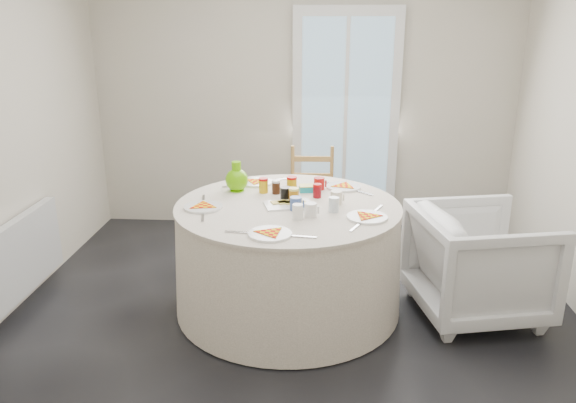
# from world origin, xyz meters

# --- Properties ---
(floor) EXTENTS (4.00, 4.00, 0.00)m
(floor) POSITION_xyz_m (0.00, 0.00, 0.00)
(floor) COLOR black
(floor) RESTS_ON ground
(wall_back) EXTENTS (4.00, 0.02, 2.60)m
(wall_back) POSITION_xyz_m (0.00, 2.00, 1.30)
(wall_back) COLOR #BCB5A3
(wall_back) RESTS_ON floor
(glass_door) EXTENTS (1.00, 0.08, 2.10)m
(glass_door) POSITION_xyz_m (0.40, 1.95, 1.05)
(glass_door) COLOR silver
(glass_door) RESTS_ON floor
(radiator) EXTENTS (0.07, 1.00, 0.55)m
(radiator) POSITION_xyz_m (-1.94, 0.20, 0.38)
(radiator) COLOR silver
(radiator) RESTS_ON floor
(table) EXTENTS (1.59, 1.59, 0.81)m
(table) POSITION_xyz_m (-0.04, 0.26, 0.38)
(table) COLOR white
(table) RESTS_ON floor
(wooden_chair) EXTENTS (0.42, 0.40, 0.92)m
(wooden_chair) POSITION_xyz_m (0.10, 1.35, 0.47)
(wooden_chair) COLOR #A6783D
(wooden_chair) RESTS_ON floor
(armchair) EXTENTS (0.92, 0.96, 0.85)m
(armchair) POSITION_xyz_m (1.28, 0.25, 0.39)
(armchair) COLOR silver
(armchair) RESTS_ON floor
(place_settings) EXTENTS (1.76, 1.76, 0.03)m
(place_settings) POSITION_xyz_m (-0.04, 0.26, 0.77)
(place_settings) COLOR white
(place_settings) RESTS_ON table
(jar_cluster) EXTENTS (0.50, 0.38, 0.13)m
(jar_cluster) POSITION_xyz_m (-0.05, 0.48, 0.82)
(jar_cluster) COLOR brown
(jar_cluster) RESTS_ON table
(butter_tub) EXTENTS (0.14, 0.11, 0.05)m
(butter_tub) POSITION_xyz_m (0.08, 0.57, 0.79)
(butter_tub) COLOR teal
(butter_tub) RESTS_ON table
(green_pitcher) EXTENTS (0.21, 0.21, 0.22)m
(green_pitcher) POSITION_xyz_m (-0.44, 0.56, 0.87)
(green_pitcher) COLOR #59B302
(green_pitcher) RESTS_ON table
(cheese_platter) EXTENTS (0.37, 0.29, 0.04)m
(cheese_platter) POSITION_xyz_m (-0.04, 0.24, 0.77)
(cheese_platter) COLOR silver
(cheese_platter) RESTS_ON table
(mugs_glasses) EXTENTS (0.77, 0.77, 0.11)m
(mugs_glasses) POSITION_xyz_m (0.12, 0.25, 0.81)
(mugs_glasses) COLOR #AEAEAE
(mugs_glasses) RESTS_ON table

